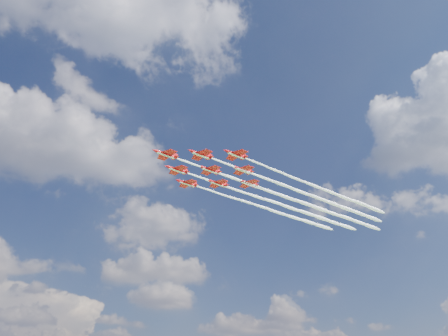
% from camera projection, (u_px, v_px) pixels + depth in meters
% --- Properties ---
extents(jet_lead, '(91.71, 38.22, 2.48)m').
position_uv_depth(jet_lead, '(264.00, 189.00, 173.70)').
color(jet_lead, red).
extents(jet_row2_port, '(91.71, 38.22, 2.48)m').
position_uv_depth(jet_row2_port, '(294.00, 189.00, 173.76)').
color(jet_row2_port, red).
extents(jet_row2_starb, '(91.71, 38.22, 2.48)m').
position_uv_depth(jet_row2_starb, '(268.00, 200.00, 184.03)').
color(jet_row2_starb, red).
extents(jet_row3_port, '(91.71, 38.22, 2.48)m').
position_uv_depth(jet_row3_port, '(323.00, 189.00, 173.81)').
color(jet_row3_port, red).
extents(jet_row3_centre, '(91.71, 38.22, 2.48)m').
position_uv_depth(jet_row3_centre, '(296.00, 200.00, 184.09)').
color(jet_row3_centre, red).
extents(jet_row3_starb, '(91.71, 38.22, 2.48)m').
position_uv_depth(jet_row3_starb, '(272.00, 210.00, 194.36)').
color(jet_row3_starb, red).
extents(jet_row4_port, '(91.71, 38.22, 2.48)m').
position_uv_depth(jet_row4_port, '(324.00, 200.00, 184.14)').
color(jet_row4_port, red).
extents(jet_row4_starb, '(91.71, 38.22, 2.48)m').
position_uv_depth(jet_row4_starb, '(298.00, 210.00, 194.42)').
color(jet_row4_starb, red).
extents(jet_tail, '(91.71, 38.22, 2.48)m').
position_uv_depth(jet_tail, '(325.00, 210.00, 194.47)').
color(jet_tail, red).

